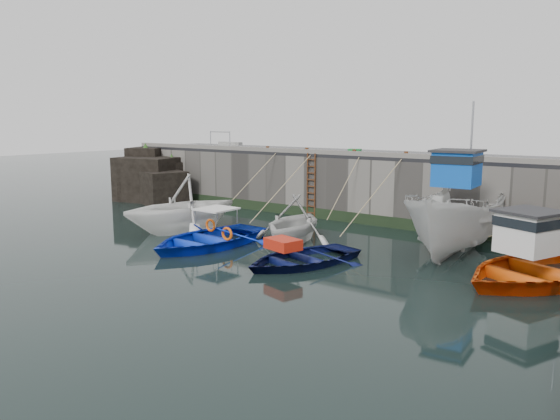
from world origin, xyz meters
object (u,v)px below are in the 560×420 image
Objects in this scene: bollard_e at (480,158)px; boat_near_blue at (208,246)px; boat_near_white at (182,231)px; boat_near_navy at (301,264)px; boat_far_white at (458,220)px; boat_near_blacktrim at (293,242)px; bollard_c at (354,152)px; bollard_b at (307,150)px; fish_crate at (355,152)px; bollard_a at (268,149)px; boat_far_orange at (538,267)px; ladder at (311,186)px; bollard_d at (406,155)px.

boat_near_blue is at bearing -134.77° from bollard_e.
boat_near_white is at bearing 156.01° from boat_near_blue.
boat_far_white reaches higher than boat_near_navy.
bollard_c is (-0.25, 5.21, 3.30)m from boat_near_blacktrim.
fish_crate is at bearing 12.13° from bollard_b.
boat_far_white reaches higher than bollard_a.
boat_near_navy is at bearing -135.79° from boat_far_orange.
bollard_b is 1.00× the size of bollard_e.
boat_far_white is at bearing 169.04° from boat_far_orange.
bollard_c is at bearing 150.15° from boat_far_white.
boat_far_orange reaches higher than ladder.
fish_crate is 6.10m from bollard_e.
boat_near_blue is 8.51m from bollard_b.
bollard_b is 1.00× the size of bollard_c.
ladder is 5.41× the size of fish_crate.
boat_near_navy is 8.44m from bollard_d.
bollard_b is 8.50m from bollard_e.
boat_far_white is 1.03× the size of boat_far_orange.
bollard_a and bollard_b have the same top height.
boat_near_navy is at bearing -72.46° from bollard_c.
boat_near_white is at bearing -166.28° from boat_far_white.
boat_far_orange reaches higher than bollard_e.
boat_near_blacktrim is at bearing 27.55° from boat_near_white.
boat_near_navy is at bearing -57.94° from ladder.
ladder is 0.42× the size of boat_far_white.
boat_far_orange reaches higher than boat_near_blue.
boat_far_white is 3.92m from boat_far_orange.
bollard_b reaches higher than boat_near_white.
boat_far_orange reaches higher than bollard_d.
bollard_d is at bearing 135.76° from boat_far_white.
ladder is at bearing 101.55° from boat_near_blacktrim.
bollard_c is (5.20, 0.00, 0.00)m from bollard_a.
fish_crate is at bearing 24.00° from ladder.
bollard_c is at bearing 8.67° from ladder.
bollard_a and bollard_c have the same top height.
bollard_c reaches higher than boat_near_blue.
fish_crate is at bearing 70.66° from boat_near_white.
bollard_a is (-7.65, 7.77, 3.30)m from boat_near_navy.
bollard_e is at bearing 146.97° from boat_far_orange.
boat_far_white is (3.60, 4.87, 1.20)m from boat_near_navy.
bollard_e reaches higher than fish_crate.
boat_far_orange is 26.37× the size of bollard_b.
fish_crate is (1.92, 0.86, 1.71)m from ladder.
boat_near_navy is 15.96× the size of bollard_b.
ladder is at bearing -169.15° from fish_crate.
boat_near_white is at bearing -175.98° from boat_near_navy.
boat_far_white reaches higher than boat_near_blue.
boat_near_blacktrim is 14.89× the size of bollard_d.
boat_far_orange is 8.82m from bollard_d.
bollard_e is at bearing 0.00° from bollard_d.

